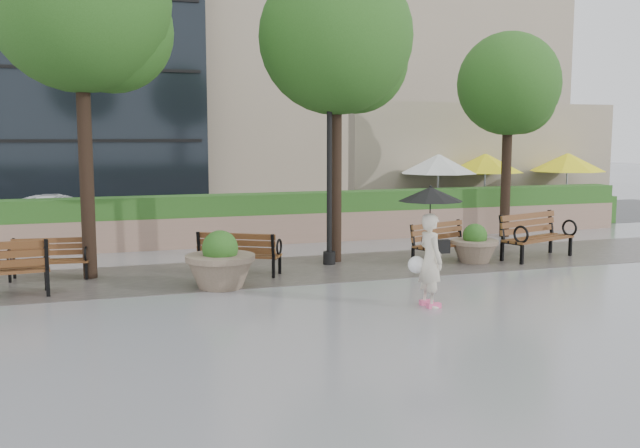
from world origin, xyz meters
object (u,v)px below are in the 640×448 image
object	(u,v)px
bench_2	(240,262)
bench_4	(537,245)
bench_1	(50,268)
pedestrian	(430,234)
car_right	(60,216)
planter_left	(220,266)
bench_3	(444,251)
lamppost	(329,187)
planter_right	(475,247)

from	to	relation	value
bench_2	bench_4	distance (m)	7.12
bench_1	pedestrian	distance (m)	7.78
car_right	planter_left	bearing A→B (deg)	-154.44
bench_3	bench_4	size ratio (longest dim) A/B	0.85
car_right	bench_1	bearing A→B (deg)	-175.50
lamppost	bench_2	bearing A→B (deg)	-166.68
bench_2	bench_3	xyz separation A→B (m)	(4.81, -0.03, -0.00)
bench_3	planter_left	bearing A→B (deg)	171.72
bench_3	pedestrian	bearing A→B (deg)	-141.78
bench_1	planter_left	size ratio (longest dim) A/B	1.20
bench_1	pedestrian	world-z (taller)	pedestrian
bench_3	car_right	size ratio (longest dim) A/B	0.49
bench_1	pedestrian	bearing A→B (deg)	-28.42
bench_2	bench_1	bearing A→B (deg)	20.11
bench_2	lamppost	bearing A→B (deg)	-135.69
bench_1	bench_2	world-z (taller)	bench_2
bench_1	car_right	bearing A→B (deg)	96.61
planter_right	pedestrian	bearing A→B (deg)	-130.18
bench_4	car_right	world-z (taller)	car_right
bench_1	bench_3	world-z (taller)	bench_3
planter_left	lamppost	distance (m)	3.53
bench_2	pedestrian	xyz separation A→B (m)	(2.53, -3.74, 0.98)
bench_3	planter_left	distance (m)	5.55
bench_2	bench_4	world-z (taller)	bench_4
bench_2	planter_left	distance (m)	1.34
bench_1	bench_4	bearing A→B (deg)	1.53
pedestrian	bench_4	bearing A→B (deg)	-55.72
bench_1	bench_2	distance (m)	3.84
lamppost	pedestrian	size ratio (longest dim) A/B	1.96
bench_2	pedestrian	distance (m)	4.62
car_right	bench_4	bearing A→B (deg)	-119.29
planter_right	lamppost	size ratio (longest dim) A/B	0.27
bench_4	lamppost	world-z (taller)	lamppost
bench_3	lamppost	size ratio (longest dim) A/B	0.45
bench_3	car_right	world-z (taller)	car_right
planter_right	car_right	distance (m)	11.75
bench_3	pedestrian	distance (m)	4.47
bench_1	bench_3	xyz separation A→B (m)	(8.58, -0.75, 0.02)
bench_1	car_right	xyz separation A→B (m)	(0.03, 6.32, 0.36)
planter_right	bench_2	bearing A→B (deg)	177.16
bench_1	planter_left	world-z (taller)	planter_left
bench_1	lamppost	world-z (taller)	lamppost
bench_3	lamppost	world-z (taller)	lamppost
bench_4	planter_right	xyz separation A→B (m)	(-1.66, 0.03, 0.03)
bench_1	pedestrian	xyz separation A→B (m)	(6.30, -4.46, 1.00)
planter_left	planter_right	size ratio (longest dim) A/B	1.24
bench_2	planter_left	bearing A→B (deg)	93.11
planter_left	lamppost	world-z (taller)	lamppost
bench_1	planter_left	distance (m)	3.68
bench_1	bench_2	bearing A→B (deg)	-3.98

